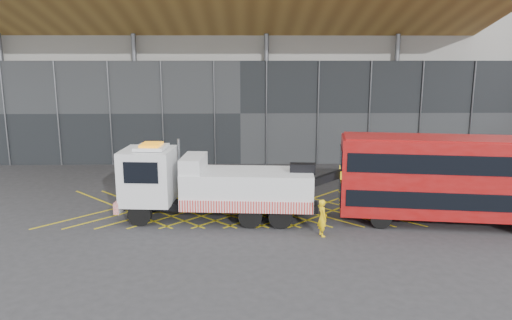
{
  "coord_description": "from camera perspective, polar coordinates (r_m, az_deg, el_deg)",
  "views": [
    {
      "loc": [
        2.4,
        -27.13,
        8.5
      ],
      "look_at": [
        3.0,
        1.5,
        2.4
      ],
      "focal_mm": 35.0,
      "sensor_mm": 36.0,
      "label": 1
    }
  ],
  "objects": [
    {
      "name": "recovery_truck",
      "position": [
        25.9,
        -5.3,
        -2.82
      ],
      "size": [
        11.77,
        3.58,
        4.09
      ],
      "rotation": [
        0.0,
        0.0,
        -0.08
      ],
      "color": "black",
      "rests_on": "ground_plane"
    },
    {
      "name": "bus_towed",
      "position": [
        26.82,
        21.45,
        -1.78
      ],
      "size": [
        11.25,
        4.19,
        4.48
      ],
      "rotation": [
        0.0,
        0.0,
        -0.15
      ],
      "color": "maroon",
      "rests_on": "ground_plane"
    },
    {
      "name": "worker",
      "position": [
        23.99,
        7.59,
        -6.56
      ],
      "size": [
        0.56,
        0.73,
        1.8
      ],
      "primitive_type": "imported",
      "rotation": [
        0.0,
        0.0,
        1.79
      ],
      "color": "yellow",
      "rests_on": "ground_plane"
    },
    {
      "name": "construction_building",
      "position": [
        45.54,
        -1.85,
        12.61
      ],
      "size": [
        55.0,
        23.97,
        18.0
      ],
      "color": "gray",
      "rests_on": "ground_plane"
    },
    {
      "name": "ground_plane",
      "position": [
        28.53,
        -6.0,
        -5.37
      ],
      "size": [
        120.0,
        120.0,
        0.0
      ],
      "primitive_type": "plane",
      "color": "#2D2D2F"
    },
    {
      "name": "road_markings",
      "position": [
        28.44,
        -2.77,
        -5.37
      ],
      "size": [
        19.96,
        7.16,
        0.01
      ],
      "color": "gold",
      "rests_on": "ground_plane"
    }
  ]
}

